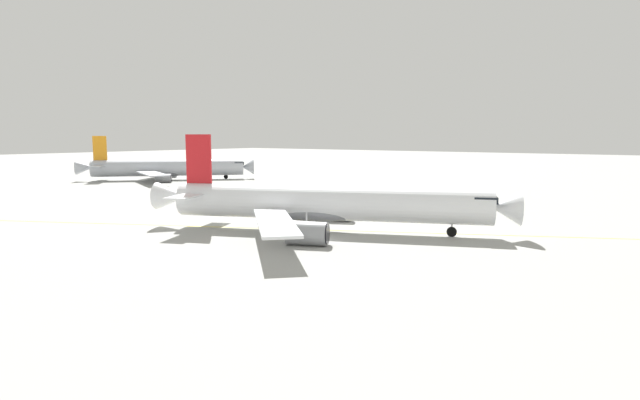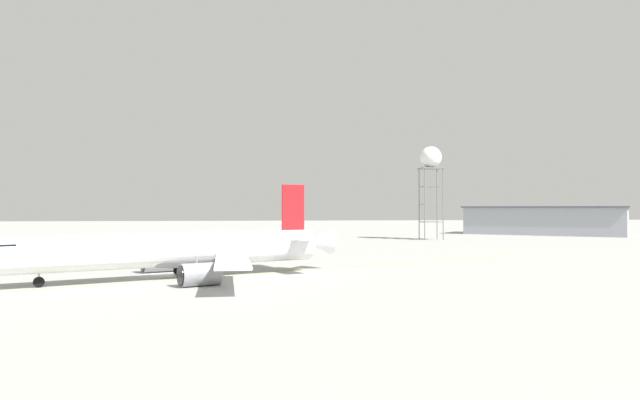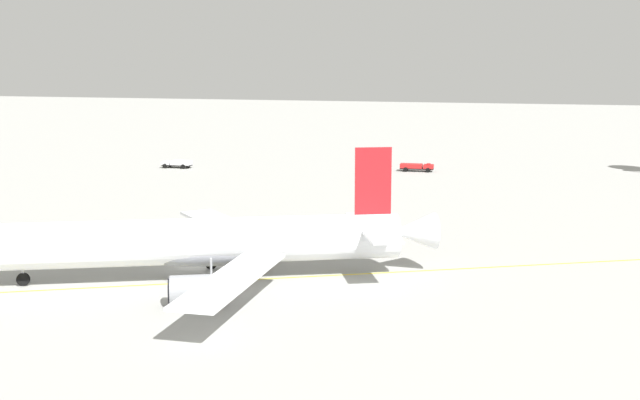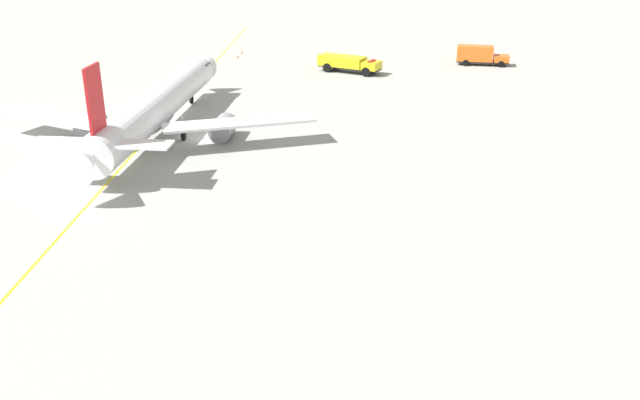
% 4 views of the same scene
% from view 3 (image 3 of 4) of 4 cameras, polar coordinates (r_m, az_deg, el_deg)
% --- Properties ---
extents(ground_plane, '(600.00, 600.00, 0.00)m').
position_cam_3_polar(ground_plane, '(75.00, -8.66, -4.59)').
color(ground_plane, '#9E9E99').
extents(airliner_main, '(33.19, 40.10, 11.21)m').
position_cam_3_polar(airliner_main, '(69.43, -8.84, -3.10)').
color(airliner_main, white).
rests_on(airliner_main, ground_plane).
extents(ops_pickup_truck, '(2.43, 5.74, 1.41)m').
position_cam_3_polar(ops_pickup_truck, '(137.58, 6.88, 2.36)').
color(ops_pickup_truck, '#232326').
rests_on(ops_pickup_truck, ground_plane).
extents(pushback_tug_truck, '(2.48, 5.21, 1.30)m').
position_cam_3_polar(pushback_tug_truck, '(143.33, -10.09, 2.58)').
color(pushback_tug_truck, '#232326').
rests_on(pushback_tug_truck, ground_plane).
extents(taxiway_centreline, '(66.00, 126.12, 0.01)m').
position_cam_3_polar(taxiway_centreline, '(69.44, -15.21, -6.00)').
color(taxiway_centreline, yellow).
rests_on(taxiway_centreline, ground_plane).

